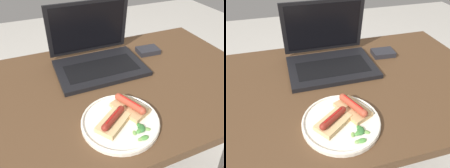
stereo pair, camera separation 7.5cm
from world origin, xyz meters
The scene contains 7 objects.
desk centered at (0.00, 0.00, 0.63)m, with size 1.35×0.73×0.73m.
laptop centered at (0.06, 0.16, 0.78)m, with size 0.36×0.28×0.25m.
plate centered at (0.01, -0.20, 0.74)m, with size 0.24×0.24×0.02m.
sausage_toast_left centered at (-0.01, -0.21, 0.76)m, with size 0.13×0.11×0.04m.
sausage_toast_middle centered at (0.06, -0.17, 0.76)m, with size 0.11×0.13×0.04m.
salad_pile centered at (0.05, -0.27, 0.75)m, with size 0.06×0.07×0.01m.
external_drive centered at (0.33, 0.17, 0.74)m, with size 0.11×0.08×0.02m.
Camera 2 is at (-0.12, -0.65, 1.23)m, focal length 35.00 mm.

